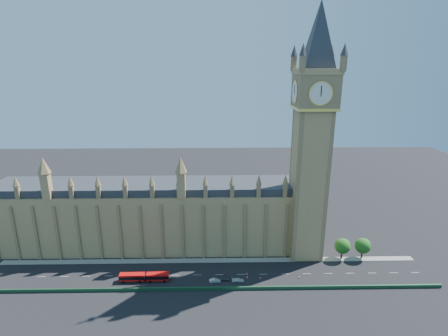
{
  "coord_description": "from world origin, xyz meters",
  "views": [
    {
      "loc": [
        3.57,
        -110.36,
        73.41
      ],
      "look_at": [
        5.9,
        10.0,
        37.48
      ],
      "focal_mm": 28.0,
      "sensor_mm": 36.0,
      "label": 1
    }
  ],
  "objects_px": {
    "car_grey": "(224,278)",
    "car_silver": "(215,280)",
    "car_white": "(238,280)",
    "red_bus": "(144,277)"
  },
  "relations": [
    {
      "from": "car_silver",
      "to": "car_white",
      "type": "height_order",
      "value": "car_silver"
    },
    {
      "from": "car_silver",
      "to": "car_grey",
      "type": "bearing_deg",
      "value": -78.38
    },
    {
      "from": "car_grey",
      "to": "car_silver",
      "type": "bearing_deg",
      "value": 116.52
    },
    {
      "from": "car_silver",
      "to": "red_bus",
      "type": "bearing_deg",
      "value": 80.12
    },
    {
      "from": "red_bus",
      "to": "car_grey",
      "type": "xyz_separation_m",
      "value": [
        28.22,
        -0.02,
        -0.86
      ]
    },
    {
      "from": "car_silver",
      "to": "car_white",
      "type": "xyz_separation_m",
      "value": [
        8.12,
        0.05,
        -0.04
      ]
    },
    {
      "from": "car_grey",
      "to": "car_white",
      "type": "relative_size",
      "value": 0.96
    },
    {
      "from": "red_bus",
      "to": "car_silver",
      "type": "distance_m",
      "value": 24.94
    },
    {
      "from": "car_grey",
      "to": "car_silver",
      "type": "xyz_separation_m",
      "value": [
        -3.33,
        -1.14,
        -0.03
      ]
    },
    {
      "from": "red_bus",
      "to": "car_grey",
      "type": "height_order",
      "value": "red_bus"
    }
  ]
}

